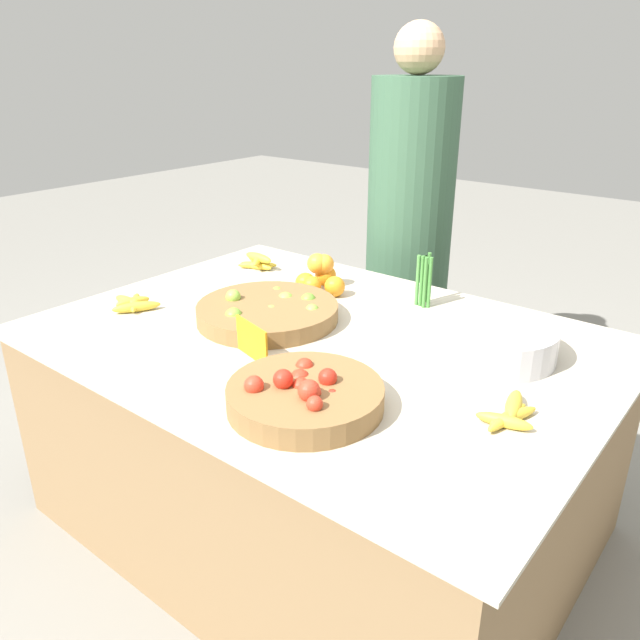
# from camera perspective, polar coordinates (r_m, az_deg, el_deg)

# --- Properties ---
(ground_plane) EXTENTS (12.00, 12.00, 0.00)m
(ground_plane) POSITION_cam_1_polar(r_m,az_deg,el_deg) (2.17, 0.00, -17.60)
(ground_plane) COLOR gray
(market_table) EXTENTS (1.62, 1.18, 0.66)m
(market_table) POSITION_cam_1_polar(r_m,az_deg,el_deg) (1.97, 0.00, -10.25)
(market_table) COLOR olive
(market_table) RESTS_ON ground_plane
(lime_bowl) EXTENTS (0.43, 0.43, 0.08)m
(lime_bowl) POSITION_cam_1_polar(r_m,az_deg,el_deg) (1.92, -4.77, 0.77)
(lime_bowl) COLOR olive
(lime_bowl) RESTS_ON market_table
(tomato_basket) EXTENTS (0.36, 0.36, 0.10)m
(tomato_basket) POSITION_cam_1_polar(r_m,az_deg,el_deg) (1.44, -1.40, -6.89)
(tomato_basket) COLOR olive
(tomato_basket) RESTS_ON market_table
(orange_pile) EXTENTS (0.18, 0.17, 0.12)m
(orange_pile) POSITION_cam_1_polar(r_m,az_deg,el_deg) (2.15, 0.02, 4.06)
(orange_pile) COLOR orange
(orange_pile) RESTS_ON market_table
(metal_bowl) EXTENTS (0.32, 0.32, 0.09)m
(metal_bowl) POSITION_cam_1_polar(r_m,az_deg,el_deg) (1.73, 15.81, -1.87)
(metal_bowl) COLOR #B7B7BF
(metal_bowl) RESTS_ON market_table
(price_sign) EXTENTS (0.15, 0.05, 0.10)m
(price_sign) POSITION_cam_1_polar(r_m,az_deg,el_deg) (1.67, -6.26, -1.90)
(price_sign) COLOR orange
(price_sign) RESTS_ON market_table
(veg_bundle) EXTENTS (0.05, 0.06, 0.17)m
(veg_bundle) POSITION_cam_1_polar(r_m,az_deg,el_deg) (2.03, 9.53, 3.55)
(veg_bundle) COLOR #428438
(veg_bundle) RESTS_ON market_table
(banana_bunch_front_right) EXTENTS (0.17, 0.12, 0.06)m
(banana_bunch_front_right) POSITION_cam_1_polar(r_m,az_deg,el_deg) (2.41, -5.67, 5.32)
(banana_bunch_front_right) COLOR gold
(banana_bunch_front_right) RESTS_ON market_table
(banana_bunch_middle_right) EXTENTS (0.13, 0.20, 0.04)m
(banana_bunch_middle_right) POSITION_cam_1_polar(r_m,az_deg,el_deg) (1.46, 16.99, -8.17)
(banana_bunch_middle_right) COLOR gold
(banana_bunch_middle_right) RESTS_ON market_table
(banana_bunch_middle_left) EXTENTS (0.18, 0.16, 0.03)m
(banana_bunch_middle_left) POSITION_cam_1_polar(r_m,az_deg,el_deg) (2.10, -16.70, 1.46)
(banana_bunch_middle_left) COLOR gold
(banana_bunch_middle_left) RESTS_ON market_table
(vendor_person) EXTENTS (0.35, 0.35, 1.54)m
(vendor_person) POSITION_cam_1_polar(r_m,az_deg,el_deg) (2.68, 8.10, 7.45)
(vendor_person) COLOR #385B42
(vendor_person) RESTS_ON ground_plane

